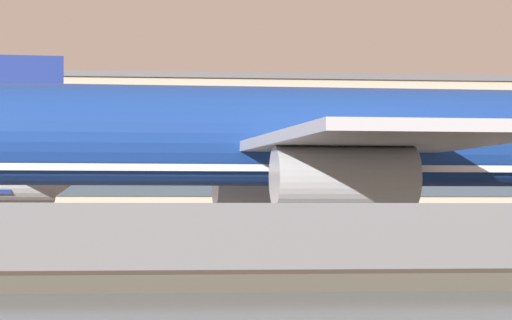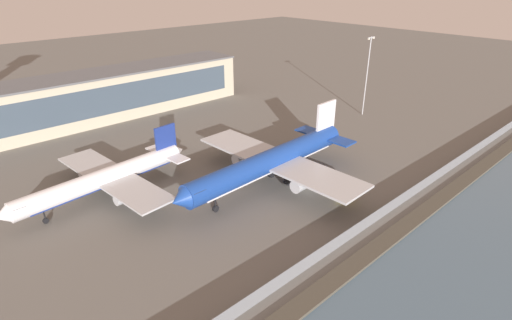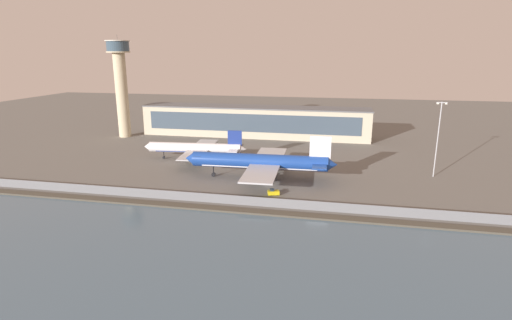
{
  "view_description": "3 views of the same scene",
  "coord_description": "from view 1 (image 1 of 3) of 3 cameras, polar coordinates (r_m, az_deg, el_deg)",
  "views": [
    {
      "loc": [
        -14.59,
        -62.29,
        2.25
      ],
      "look_at": [
        -5.52,
        5.83,
        4.54
      ],
      "focal_mm": 105.0,
      "sensor_mm": 36.0,
      "label": 1
    },
    {
      "loc": [
        -56.24,
        -46.06,
        41.05
      ],
      "look_at": [
        -3.18,
        12.04,
        3.8
      ],
      "focal_mm": 28.0,
      "sensor_mm": 36.0,
      "label": 2
    },
    {
      "loc": [
        19.12,
        -110.43,
        38.14
      ],
      "look_at": [
        -5.1,
        7.29,
        5.93
      ],
      "focal_mm": 28.0,
      "sensor_mm": 36.0,
      "label": 3
    }
  ],
  "objects": [
    {
      "name": "cargo_jet_blue",
      "position": [
        70.13,
        1.67,
        0.74
      ],
      "size": [
        47.92,
        40.85,
        14.38
      ],
      "color": "#193D93",
      "rests_on": "ground"
    },
    {
      "name": "ground_plane",
      "position": [
        64.02,
        5.61,
        -3.91
      ],
      "size": [
        500.0,
        500.0,
        0.0
      ],
      "primitive_type": "plane",
      "color": "#66635E"
    },
    {
      "name": "terminal_building",
      "position": [
        134.75,
        -9.54,
        0.16
      ],
      "size": [
        107.02,
        15.65,
        14.05
      ],
      "color": "#BCB299",
      "rests_on": "ground"
    }
  ]
}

